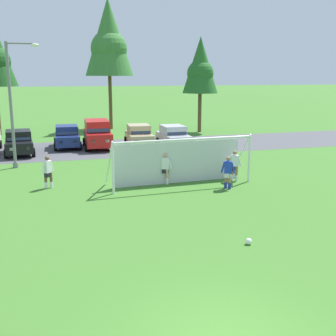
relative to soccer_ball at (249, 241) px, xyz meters
name	(u,v)px	position (x,y,z in m)	size (l,w,h in m)	color
ground_plane	(114,179)	(-2.89, 10.38, -0.11)	(400.00, 400.00, 0.00)	#3D7028
parking_lot_strip	(94,149)	(-2.89, 20.41, -0.11)	(52.00, 8.40, 0.01)	#4C4C51
soccer_ball	(249,241)	(0.00, 0.00, 0.00)	(0.22, 0.22, 0.22)	white
soccer_goal	(179,159)	(0.23, 8.40, 1.18)	(7.50, 2.30, 2.57)	white
player_striker_near	(48,172)	(-6.36, 9.38, 0.71)	(0.61, 0.56, 1.64)	brown
player_midfield_center	(234,166)	(3.26, 8.16, 0.71)	(0.72, 0.37, 1.64)	#936B4C
player_defender_far	(165,168)	(-0.49, 8.54, 0.71)	(0.70, 0.39, 1.64)	tan
player_winger_left	(228,173)	(2.24, 6.74, 0.71)	(0.66, 0.46, 1.64)	#936B4C
parked_car_slot_center_left	(19,142)	(-8.26, 19.53, 0.77)	(2.25, 4.31, 1.72)	black
parked_car_slot_center	(67,136)	(-4.79, 21.54, 0.77)	(2.13, 4.25, 1.72)	navy
parked_car_slot_center_right	(97,134)	(-2.52, 20.75, 1.00)	(2.26, 4.66, 2.16)	red
parked_car_slot_right	(139,135)	(0.74, 20.54, 0.77)	(2.27, 4.32, 1.72)	tan
parked_car_slot_far_right	(173,136)	(3.22, 19.27, 0.77)	(2.07, 4.22, 1.72)	#B2B2BC
tree_mid_left	(109,40)	(0.30, 32.33, 8.96)	(4.94, 4.94, 13.18)	brown
tree_center_back	(200,67)	(8.43, 27.42, 6.23)	(3.46, 3.46, 9.23)	brown
street_lamp	(14,104)	(-8.09, 14.93, 3.77)	(2.00, 0.32, 7.48)	slate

